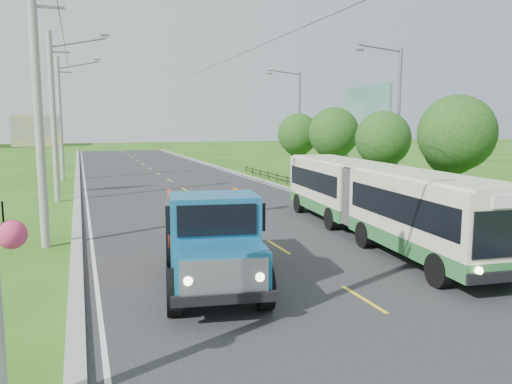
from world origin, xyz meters
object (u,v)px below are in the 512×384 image
tree_fifth (333,135)px  streetlight_mid (396,119)px  planter_far (305,184)px  tree_third (455,138)px  planter_mid (363,199)px  tree_back (298,136)px  planter_near (462,225)px  bus (375,196)px  streetlight_far (298,121)px  pole_mid (54,116)px  tree_fourth (382,142)px  pole_far (61,118)px  pole_near (39,111)px  billboard_left (36,136)px  billboard_right (366,114)px  dump_truck (211,231)px

tree_fifth → streetlight_mid: (0.79, -6.14, 1.05)m
streetlight_mid → planter_far: (-2.04, 8.00, -4.62)m
tree_third → tree_fifth: size_ratio=1.03×
tree_fifth → planter_mid: 7.21m
tree_back → planter_near: bearing=-93.6°
tree_back → bus: size_ratio=0.36×
tree_third → streetlight_far: streetlight_far is taller
pole_mid → tree_fourth: (18.12, -6.86, -1.51)m
tree_fifth → bus: 15.23m
bus → planter_far: bearing=80.6°
pole_mid → streetlight_mid: 20.16m
pole_far → tree_back: pole_far is taller
pole_near → planter_far: bearing=37.6°
billboard_left → planter_near: bearing=-44.8°
pole_near → billboard_right: 23.32m
streetlight_far → dump_truck: streetlight_far is taller
billboard_left → tree_fifth: bearing=-11.3°
planter_far → billboard_left: billboard_left is taller
pole_near → tree_third: bearing=-2.7°
planter_near → tree_back: bearing=86.4°
pole_near → planter_mid: (16.86, 5.00, -4.81)m
tree_back → billboard_right: bearing=-68.3°
pole_mid → dump_truck: bearing=-75.3°
streetlight_mid → bus: size_ratio=0.60×
pole_near → billboard_right: pole_near is taller
bus → streetlight_far: bearing=79.6°
pole_near → bus: 13.27m
tree_fourth → billboard_left: (-19.36, 9.86, 0.28)m
dump_truck → planter_mid: bearing=52.5°
tree_third → planter_near: bearing=-120.4°
tree_fifth → planter_mid: (-1.26, -6.14, -3.57)m
tree_fifth → bus: tree_fifth is taller
tree_back → bus: bearing=-105.6°
dump_truck → streetlight_mid: bearing=48.0°
pole_far → planter_far: (16.86, -11.00, -4.81)m
tree_third → pole_near: bearing=177.3°
tree_third → dump_truck: tree_third is taller
bus → billboard_right: bearing=65.8°
tree_third → tree_fifth: tree_third is taller
pole_near → streetlight_mid: pole_near is taller
tree_fourth → planter_mid: (-1.26, -0.14, -3.30)m
streetlight_mid → streetlight_far: (0.00, 14.00, 0.00)m
tree_fifth → planter_near: size_ratio=8.66×
pole_mid → billboard_right: bearing=-2.8°
tree_fifth → planter_far: (-1.26, 1.86, -3.57)m
streetlight_far → billboard_left: (-20.14, -4.00, -1.04)m
bus → tree_fifth: bearing=74.1°
planter_near → tree_fifth: bearing=84.9°
bus → tree_back: bearing=80.3°
pole_far → dump_truck: size_ratio=1.46×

